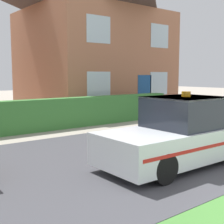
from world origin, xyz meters
name	(u,v)px	position (x,y,z in m)	size (l,w,h in m)	color
road_strip	(124,155)	(0.00, 4.47, 0.01)	(28.00, 6.39, 0.01)	#424247
garden_hedge	(54,114)	(0.41, 9.14, 0.60)	(11.92, 0.52, 1.20)	#3D7F38
police_car	(180,134)	(0.48, 3.01, 0.73)	(3.99, 1.73, 1.72)	black
house_right	(94,40)	(5.84, 14.11, 4.17)	(8.08, 7.13, 8.18)	#A86B4C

